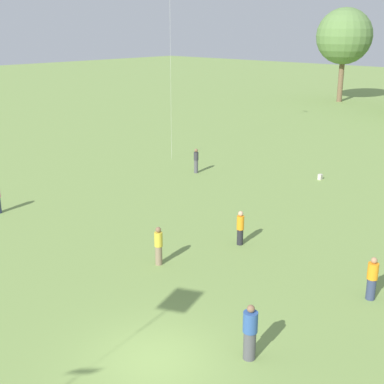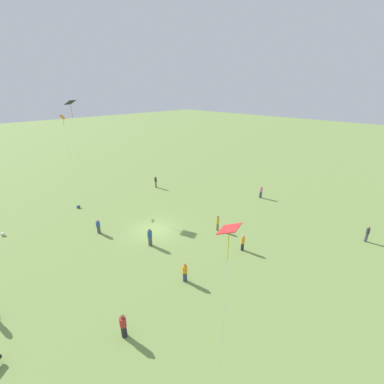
{
  "view_description": "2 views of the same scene",
  "coord_description": "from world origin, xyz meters",
  "px_view_note": "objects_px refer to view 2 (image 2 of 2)",
  "views": [
    {
      "loc": [
        10.49,
        -9.54,
        9.87
      ],
      "look_at": [
        -2.19,
        4.06,
        4.04
      ],
      "focal_mm": 50.0,
      "sensor_mm": 36.0,
      "label": 1
    },
    {
      "loc": [
        14.36,
        20.29,
        14.49
      ],
      "look_at": [
        -2.09,
        3.75,
        4.99
      ],
      "focal_mm": 24.0,
      "sensor_mm": 36.0,
      "label": 2
    }
  ],
  "objects_px": {
    "kite_4": "(228,248)",
    "picnic_bag_1": "(78,207)",
    "kite_0": "(71,106)",
    "picnic_bag_0": "(3,234)",
    "person_7": "(261,192)",
    "person_9": "(123,326)",
    "person_8": "(185,272)",
    "person_1": "(150,237)",
    "person_4": "(98,226)",
    "person_6": "(156,182)",
    "person_11": "(243,243)",
    "person_3": "(367,234)",
    "kite_3": "(63,122)",
    "person_2": "(218,223)"
  },
  "relations": [
    {
      "from": "person_2",
      "to": "person_9",
      "type": "xyz_separation_m",
      "value": [
        14.14,
        4.26,
        0.01
      ]
    },
    {
      "from": "person_8",
      "to": "person_7",
      "type": "bearing_deg",
      "value": 178.92
    },
    {
      "from": "person_3",
      "to": "person_8",
      "type": "distance_m",
      "value": 19.07
    },
    {
      "from": "person_11",
      "to": "kite_4",
      "type": "height_order",
      "value": "kite_4"
    },
    {
      "from": "person_7",
      "to": "picnic_bag_0",
      "type": "distance_m",
      "value": 31.37
    },
    {
      "from": "picnic_bag_1",
      "to": "person_1",
      "type": "bearing_deg",
      "value": 96.49
    },
    {
      "from": "person_7",
      "to": "person_9",
      "type": "relative_size",
      "value": 0.99
    },
    {
      "from": "person_3",
      "to": "picnic_bag_1",
      "type": "xyz_separation_m",
      "value": [
        17.43,
        -28.39,
        -0.7
      ]
    },
    {
      "from": "kite_4",
      "to": "picnic_bag_1",
      "type": "distance_m",
      "value": 29.8
    },
    {
      "from": "person_6",
      "to": "person_7",
      "type": "distance_m",
      "value": 15.91
    },
    {
      "from": "person_1",
      "to": "person_6",
      "type": "relative_size",
      "value": 1.0
    },
    {
      "from": "person_6",
      "to": "person_9",
      "type": "relative_size",
      "value": 1.04
    },
    {
      "from": "person_7",
      "to": "kite_0",
      "type": "relative_size",
      "value": 0.13
    },
    {
      "from": "person_2",
      "to": "person_3",
      "type": "bearing_deg",
      "value": 53.18
    },
    {
      "from": "person_4",
      "to": "person_6",
      "type": "xyz_separation_m",
      "value": [
        -12.71,
        -6.62,
        0.14
      ]
    },
    {
      "from": "person_7",
      "to": "picnic_bag_1",
      "type": "relative_size",
      "value": 4.18
    },
    {
      "from": "person_1",
      "to": "picnic_bag_1",
      "type": "relative_size",
      "value": 4.39
    },
    {
      "from": "person_3",
      "to": "person_9",
      "type": "relative_size",
      "value": 0.97
    },
    {
      "from": "kite_4",
      "to": "kite_3",
      "type": "bearing_deg",
      "value": -73.45
    },
    {
      "from": "person_6",
      "to": "person_3",
      "type": "bearing_deg",
      "value": -88.99
    },
    {
      "from": "person_1",
      "to": "kite_3",
      "type": "relative_size",
      "value": 0.17
    },
    {
      "from": "person_9",
      "to": "person_1",
      "type": "bearing_deg",
      "value": 107.06
    },
    {
      "from": "person_2",
      "to": "picnic_bag_1",
      "type": "xyz_separation_m",
      "value": [
        8.51,
        -16.32,
        -0.69
      ]
    },
    {
      "from": "person_4",
      "to": "kite_4",
      "type": "distance_m",
      "value": 22.31
    },
    {
      "from": "kite_0",
      "to": "kite_3",
      "type": "xyz_separation_m",
      "value": [
        0.43,
        -2.39,
        -2.15
      ]
    },
    {
      "from": "person_1",
      "to": "person_6",
      "type": "distance_m",
      "value": 16.05
    },
    {
      "from": "person_8",
      "to": "person_9",
      "type": "bearing_deg",
      "value": -6.26
    },
    {
      "from": "kite_3",
      "to": "kite_4",
      "type": "height_order",
      "value": "kite_3"
    },
    {
      "from": "person_1",
      "to": "person_3",
      "type": "relative_size",
      "value": 1.07
    },
    {
      "from": "person_6",
      "to": "person_8",
      "type": "bearing_deg",
      "value": -132.07
    },
    {
      "from": "person_1",
      "to": "person_4",
      "type": "distance_m",
      "value": 6.31
    },
    {
      "from": "person_4",
      "to": "kite_3",
      "type": "bearing_deg",
      "value": 37.36
    },
    {
      "from": "person_4",
      "to": "kite_4",
      "type": "xyz_separation_m",
      "value": [
        4.16,
        19.97,
        9.03
      ]
    },
    {
      "from": "person_11",
      "to": "person_1",
      "type": "bearing_deg",
      "value": -29.72
    },
    {
      "from": "person_9",
      "to": "picnic_bag_1",
      "type": "bearing_deg",
      "value": 137.23
    },
    {
      "from": "person_11",
      "to": "person_8",
      "type": "bearing_deg",
      "value": 13.79
    },
    {
      "from": "person_1",
      "to": "picnic_bag_1",
      "type": "distance_m",
      "value": 13.64
    },
    {
      "from": "kite_4",
      "to": "person_4",
      "type": "bearing_deg",
      "value": -73.15
    },
    {
      "from": "person_7",
      "to": "person_8",
      "type": "height_order",
      "value": "person_7"
    },
    {
      "from": "picnic_bag_0",
      "to": "person_6",
      "type": "bearing_deg",
      "value": 179.93
    },
    {
      "from": "person_11",
      "to": "person_3",
      "type": "bearing_deg",
      "value": 162.14
    },
    {
      "from": "person_2",
      "to": "picnic_bag_0",
      "type": "bearing_deg",
      "value": -115.19
    },
    {
      "from": "person_8",
      "to": "person_9",
      "type": "distance_m",
      "value": 6.19
    },
    {
      "from": "person_6",
      "to": "kite_0",
      "type": "bearing_deg",
      "value": 144.31
    },
    {
      "from": "person_7",
      "to": "person_6",
      "type": "bearing_deg",
      "value": 102.58
    },
    {
      "from": "picnic_bag_0",
      "to": "person_8",
      "type": "bearing_deg",
      "value": 115.71
    },
    {
      "from": "person_1",
      "to": "kite_4",
      "type": "relative_size",
      "value": 0.17
    },
    {
      "from": "person_7",
      "to": "kite_0",
      "type": "xyz_separation_m",
      "value": [
        17.33,
        -18.06,
        11.52
      ]
    },
    {
      "from": "kite_0",
      "to": "picnic_bag_0",
      "type": "bearing_deg",
      "value": 42.27
    },
    {
      "from": "kite_4",
      "to": "picnic_bag_1",
      "type": "xyz_separation_m",
      "value": [
        -5.14,
        -27.72,
        -9.65
      ]
    }
  ]
}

